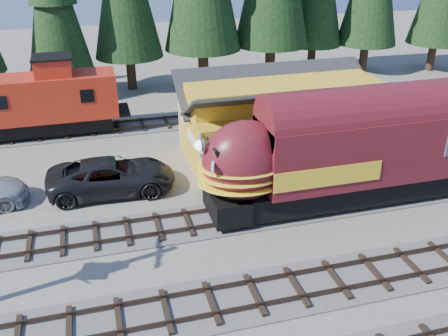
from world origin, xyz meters
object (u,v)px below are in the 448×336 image
object	(u,v)px
depot	(283,112)
caboose	(44,101)
locomotive	(360,153)
pickup_truck_a	(112,176)

from	to	relation	value
depot	caboose	world-z (taller)	caboose
depot	locomotive	bearing A→B (deg)	-75.25
depot	caboose	bearing A→B (deg)	152.79
locomotive	pickup_truck_a	bearing A→B (deg)	160.46
locomotive	caboose	world-z (taller)	caboose
depot	pickup_truck_a	size ratio (longest dim) A/B	1.84
locomotive	caboose	bearing A→B (deg)	139.34
caboose	pickup_truck_a	size ratio (longest dim) A/B	1.43
caboose	pickup_truck_a	bearing A→B (deg)	-68.56
depot	locomotive	xyz separation A→B (m)	(1.71, -6.50, -0.16)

